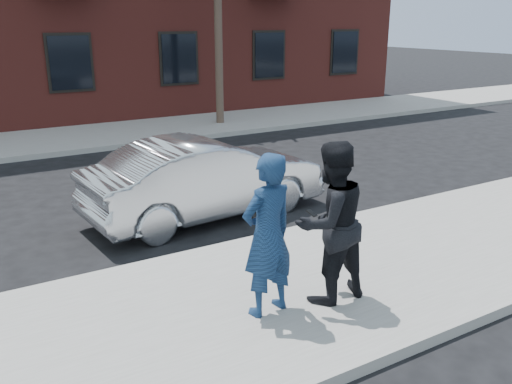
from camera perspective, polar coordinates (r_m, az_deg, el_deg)
ground at (r=7.65m, az=3.94°, el=-9.97°), size 100.00×100.00×0.00m
near_sidewalk at (r=7.44m, az=5.06°, el=-10.22°), size 50.00×3.50×0.15m
near_curb at (r=8.81m, az=-1.79°, el=-5.52°), size 50.00×0.10×0.15m
far_sidewalk at (r=17.59m, az=-17.39°, el=5.53°), size 50.00×3.50×0.15m
far_curb at (r=15.88m, az=-15.81°, el=4.42°), size 50.00×0.10×0.15m
silver_sedan at (r=10.06m, az=-5.27°, el=1.48°), size 4.66×2.00×1.49m
man_hoodie at (r=6.34m, az=1.23°, el=-4.59°), size 0.79×0.59×1.99m
man_peacoat at (r=6.71m, az=7.83°, el=-3.23°), size 1.01×0.80×2.04m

